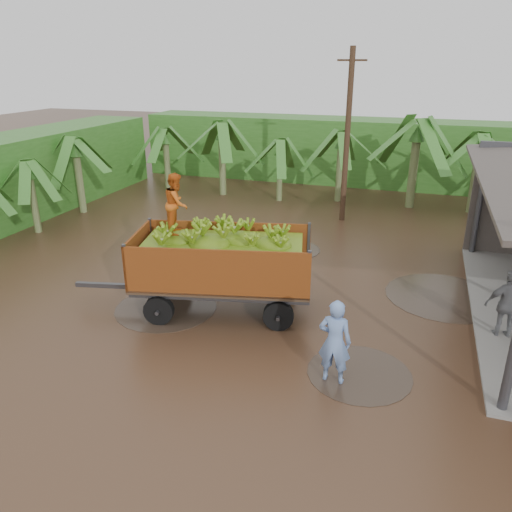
{
  "coord_description": "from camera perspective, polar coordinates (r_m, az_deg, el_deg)",
  "views": [
    {
      "loc": [
        3.16,
        -13.2,
        6.7
      ],
      "look_at": [
        -0.96,
        -0.82,
        1.55
      ],
      "focal_mm": 35.0,
      "sensor_mm": 36.0,
      "label": 1
    }
  ],
  "objects": [
    {
      "name": "hedge_north",
      "position": [
        30.06,
        8.46,
        11.92
      ],
      "size": [
        22.0,
        3.0,
        3.6
      ],
      "primitive_type": "cube",
      "color": "#2D661E",
      "rests_on": "ground"
    },
    {
      "name": "ground",
      "position": [
        15.14,
        4.45,
        -4.82
      ],
      "size": [
        100.0,
        100.0,
        0.0
      ],
      "primitive_type": "plane",
      "color": "black",
      "rests_on": "ground"
    },
    {
      "name": "hedge_west",
      "position": [
        24.79,
        -26.22,
        7.93
      ],
      "size": [
        3.0,
        18.0,
        3.6
      ],
      "primitive_type": "cube",
      "color": "#2D661E",
      "rests_on": "ground"
    },
    {
      "name": "banana_trailer",
      "position": [
        13.89,
        -3.91,
        -0.61
      ],
      "size": [
        6.89,
        3.39,
        3.92
      ],
      "rotation": [
        0.0,
        0.0,
        0.23
      ],
      "color": "#9E4B16",
      "rests_on": "ground"
    },
    {
      "name": "utility_pole",
      "position": [
        22.01,
        10.38,
        13.27
      ],
      "size": [
        1.2,
        0.24,
        7.23
      ],
      "color": "#47301E",
      "rests_on": "ground"
    },
    {
      "name": "banana_plants",
      "position": [
        22.43,
        -0.97,
        8.96
      ],
      "size": [
        24.34,
        20.65,
        4.31
      ],
      "color": "#2D661E",
      "rests_on": "ground"
    },
    {
      "name": "man_grey",
      "position": [
        14.14,
        26.87,
        -5.03
      ],
      "size": [
        1.15,
        0.59,
        1.88
      ],
      "primitive_type": "imported",
      "rotation": [
        0.0,
        0.0,
        3.26
      ],
      "color": "slate",
      "rests_on": "ground"
    },
    {
      "name": "man_blue",
      "position": [
        11.12,
        8.99,
        -9.64
      ],
      "size": [
        0.74,
        0.5,
        1.99
      ],
      "primitive_type": "imported",
      "rotation": [
        0.0,
        0.0,
        3.11
      ],
      "color": "#6D8CC7",
      "rests_on": "ground"
    }
  ]
}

